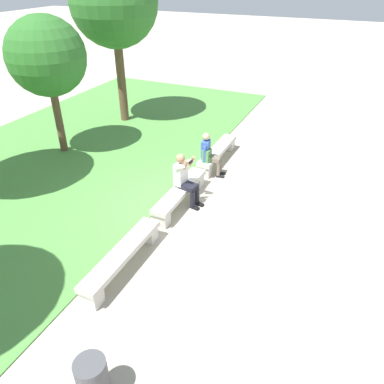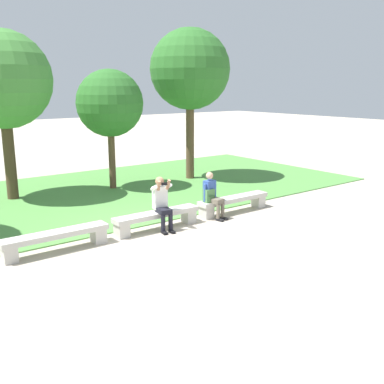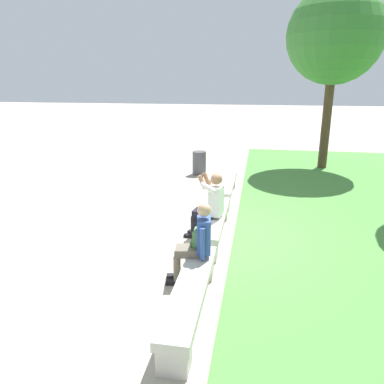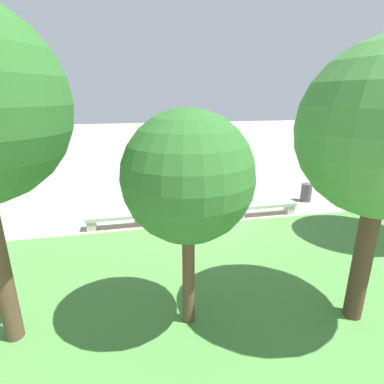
{
  "view_description": "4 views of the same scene",
  "coord_description": "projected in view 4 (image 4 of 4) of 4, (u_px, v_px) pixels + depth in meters",
  "views": [
    {
      "loc": [
        -7.11,
        -3.54,
        5.19
      ],
      "look_at": [
        -0.49,
        -0.54,
        0.75
      ],
      "focal_mm": 35.0,
      "sensor_mm": 36.0,
      "label": 1
    },
    {
      "loc": [
        -5.81,
        -9.12,
        3.5
      ],
      "look_at": [
        0.52,
        -0.77,
        1.03
      ],
      "focal_mm": 42.0,
      "sensor_mm": 36.0,
      "label": 2
    },
    {
      "loc": [
        6.77,
        0.77,
        2.97
      ],
      "look_at": [
        -0.57,
        -0.55,
        0.72
      ],
      "focal_mm": 35.0,
      "sensor_mm": 36.0,
      "label": 3
    },
    {
      "loc": [
        2.21,
        9.56,
        4.25
      ],
      "look_at": [
        0.1,
        -0.37,
        0.96
      ],
      "focal_mm": 28.0,
      "sensor_mm": 36.0,
      "label": 4
    }
  ],
  "objects": [
    {
      "name": "person_photographer",
      "position": [
        194.0,
        201.0,
        10.46
      ],
      "size": [
        0.52,
        0.77,
        1.32
      ],
      "color": "black",
      "rests_on": "ground"
    },
    {
      "name": "backpack",
      "position": [
        149.0,
        207.0,
        10.15
      ],
      "size": [
        0.28,
        0.24,
        0.43
      ],
      "color": "#4C7F47",
      "rests_on": "bench_mid"
    },
    {
      "name": "trash_bin",
      "position": [
        306.0,
        192.0,
        12.52
      ],
      "size": [
        0.44,
        0.44,
        0.75
      ],
      "primitive_type": "cylinder",
      "color": "#4C4C51",
      "rests_on": "ground"
    },
    {
      "name": "tree_far_back",
      "position": [
        188.0,
        178.0,
        5.02
      ],
      "size": [
        2.26,
        2.26,
        4.08
      ],
      "color": "brown",
      "rests_on": "ground"
    },
    {
      "name": "bench_mid",
      "position": [
        122.0,
        219.0,
        10.03
      ],
      "size": [
        2.34,
        0.4,
        0.45
      ],
      "color": "beige",
      "rests_on": "ground"
    },
    {
      "name": "bench_near",
      "position": [
        197.0,
        213.0,
        10.54
      ],
      "size": [
        2.34,
        0.4,
        0.45
      ],
      "color": "beige",
      "rests_on": "ground"
    },
    {
      "name": "grass_strip",
      "position": [
        242.0,
        298.0,
        6.56
      ],
      "size": [
        19.51,
        8.0,
        0.03
      ],
      "primitive_type": "cube",
      "color": "#518E42",
      "rests_on": "ground"
    },
    {
      "name": "bench_main",
      "position": [
        265.0,
        207.0,
        11.06
      ],
      "size": [
        2.34,
        0.4,
        0.45
      ],
      "color": "beige",
      "rests_on": "ground"
    },
    {
      "name": "ground_plane",
      "position": [
        197.0,
        221.0,
        10.64
      ],
      "size": [
        80.0,
        80.0,
        0.0
      ],
      "primitive_type": "plane",
      "color": "#B2A593"
    },
    {
      "name": "person_distant",
      "position": [
        147.0,
        206.0,
        10.15
      ],
      "size": [
        0.48,
        0.71,
        1.26
      ],
      "color": "black",
      "rests_on": "ground"
    }
  ]
}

